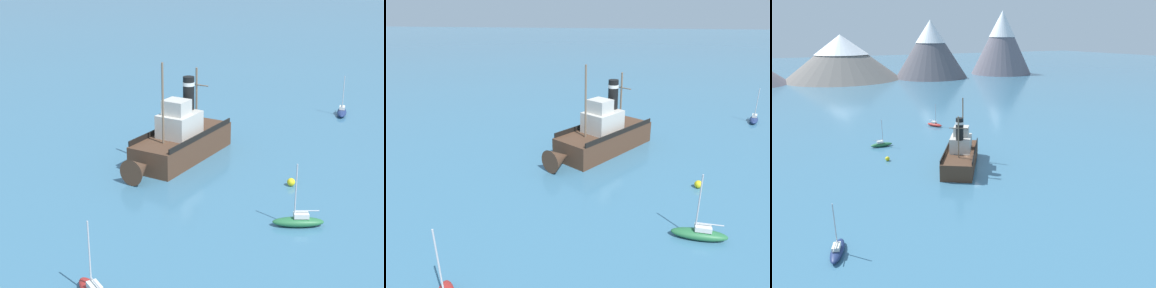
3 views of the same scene
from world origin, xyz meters
TOP-DOWN VIEW (x-y plane):
  - ground_plane at (0.00, 0.00)m, footprint 600.00×600.00m
  - old_tugboat at (-0.50, 2.06)m, footprint 10.73×13.89m
  - sailboat_green at (-8.94, 16.73)m, footprint 3.85×1.28m
  - sailboat_navy at (-20.67, -12.58)m, footprint 2.23×3.95m
  - mooring_buoy at (-9.98, 9.12)m, footprint 0.70×0.70m

SIDE VIEW (x-z plane):
  - ground_plane at x=0.00m, z-range 0.00..0.00m
  - mooring_buoy at x=-9.98m, z-range 0.00..0.70m
  - sailboat_green at x=-8.94m, z-range -2.02..2.88m
  - sailboat_navy at x=-20.67m, z-range -2.02..2.88m
  - old_tugboat at x=-0.50m, z-range -3.12..6.78m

